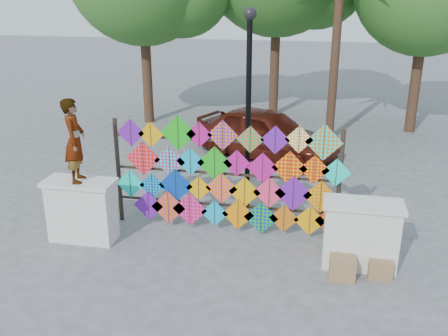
{
  "coord_description": "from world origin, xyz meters",
  "views": [
    {
      "loc": [
        1.82,
        -8.54,
        4.85
      ],
      "look_at": [
        0.03,
        0.6,
        1.45
      ],
      "focal_mm": 40.0,
      "sensor_mm": 36.0,
      "label": 1
    }
  ],
  "objects_px": {
    "vendor_woman": "(75,141)",
    "lamppost": "(249,93)",
    "kite_rack": "(229,178)",
    "sedan": "(266,133)"
  },
  "relations": [
    {
      "from": "vendor_woman",
      "to": "lamppost",
      "type": "height_order",
      "value": "lamppost"
    },
    {
      "from": "vendor_woman",
      "to": "kite_rack",
      "type": "bearing_deg",
      "value": -86.13
    },
    {
      "from": "sedan",
      "to": "lamppost",
      "type": "distance_m",
      "value": 4.14
    },
    {
      "from": "vendor_woman",
      "to": "sedan",
      "type": "height_order",
      "value": "vendor_woman"
    },
    {
      "from": "kite_rack",
      "to": "sedan",
      "type": "bearing_deg",
      "value": 87.7
    },
    {
      "from": "vendor_woman",
      "to": "sedan",
      "type": "xyz_separation_m",
      "value": [
        3.0,
        5.86,
        -1.35
      ]
    },
    {
      "from": "vendor_woman",
      "to": "lamppost",
      "type": "xyz_separation_m",
      "value": [
        3.0,
        2.2,
        0.6
      ]
    },
    {
      "from": "kite_rack",
      "to": "vendor_woman",
      "type": "xyz_separation_m",
      "value": [
        -2.8,
        -0.92,
        0.9
      ]
    },
    {
      "from": "lamppost",
      "to": "kite_rack",
      "type": "bearing_deg",
      "value": -98.71
    },
    {
      "from": "vendor_woman",
      "to": "lamppost",
      "type": "relative_size",
      "value": 0.37
    }
  ]
}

